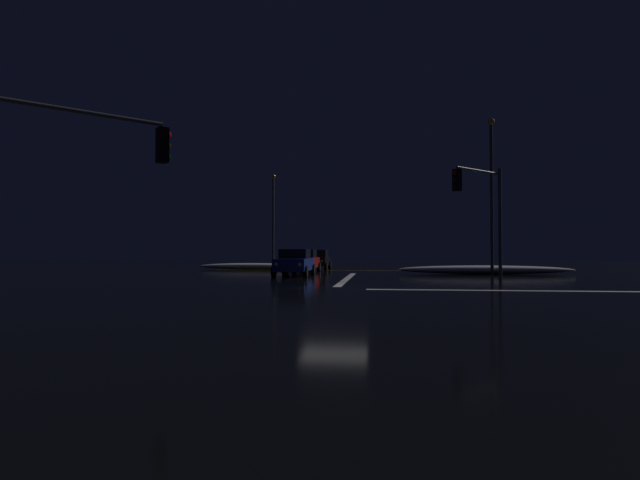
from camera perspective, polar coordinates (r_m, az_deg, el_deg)
ground at (r=19.24m, az=1.61°, el=-5.72°), size 120.00×120.00×0.10m
stop_line_north at (r=26.72m, az=3.07°, el=-4.37°), size 0.35×12.82×0.01m
centre_line_ns at (r=38.29m, az=4.20°, el=-3.45°), size 22.00×0.15×0.01m
crosswalk_bar_east at (r=20.04m, az=23.96°, el=-5.28°), size 12.82×0.40×0.01m
snow_bank_left_curb at (r=40.77m, az=-7.49°, el=-2.96°), size 8.98×1.50×0.50m
snow_bank_right_curb at (r=33.58m, az=18.13°, el=-3.22°), size 10.91×1.50×0.55m
sedan_blue at (r=29.78m, az=-2.90°, el=-2.52°), size 2.02×4.33×1.57m
sedan_red at (r=34.98m, az=-1.90°, el=-2.34°), size 2.02×4.33×1.57m
sedan_black at (r=40.21m, az=-0.38°, el=-2.21°), size 2.02×4.33×1.57m
traffic_signal_ne at (r=26.50m, az=17.81°, el=4.22°), size 2.86×2.86×5.75m
traffic_signal_sw at (r=15.26m, az=-26.13°, el=8.00°), size 3.50×3.50×5.54m
streetlamp_right_near at (r=33.21m, az=18.81°, el=5.91°), size 0.44×0.44×9.73m
streetlamp_left_far at (r=49.47m, az=-5.31°, el=3.04°), size 0.44×0.44×8.99m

